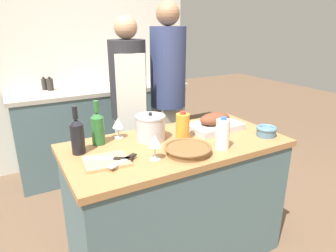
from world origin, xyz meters
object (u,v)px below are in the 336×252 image
(cutting_board, at_px, (106,161))
(wine_bottle_green, at_px, (77,135))
(person_cook_aproned, at_px, (129,103))
(person_cook_guest, at_px, (168,91))
(wine_bottle_dark, at_px, (98,127))
(condiment_bottle_short, at_px, (44,84))
(condiment_bottle_tall, at_px, (153,76))
(knife_chef, at_px, (110,158))
(condiment_bottle_extra, at_px, (50,84))
(roasting_pan, at_px, (215,123))
(wine_glass_right, at_px, (155,142))
(juice_jug, at_px, (183,127))
(knife_paring, at_px, (124,160))
(stand_mixer, at_px, (123,71))
(wicker_basket, at_px, (188,149))
(stock_pot, at_px, (151,128))
(mixing_bowl, at_px, (266,131))
(wine_glass_left, at_px, (118,123))
(milk_jug, at_px, (223,134))

(cutting_board, bearing_deg, wine_bottle_green, 115.87)
(person_cook_aproned, bearing_deg, person_cook_guest, 7.62)
(wine_bottle_dark, height_order, condiment_bottle_short, wine_bottle_dark)
(condiment_bottle_tall, bearing_deg, knife_chef, -123.55)
(condiment_bottle_tall, height_order, condiment_bottle_extra, condiment_bottle_tall)
(roasting_pan, xyz_separation_m, wine_glass_right, (-0.60, -0.24, 0.06))
(juice_jug, distance_m, knife_chef, 0.54)
(knife_paring, height_order, stand_mixer, stand_mixer)
(condiment_bottle_tall, relative_size, person_cook_guest, 0.09)
(juice_jug, height_order, condiment_bottle_tall, condiment_bottle_tall)
(wicker_basket, relative_size, condiment_bottle_short, 2.10)
(roasting_pan, distance_m, cutting_board, 0.87)
(stand_mixer, bearing_deg, juice_jug, -97.81)
(juice_jug, relative_size, wine_glass_right, 1.33)
(roasting_pan, xyz_separation_m, wine_bottle_green, (-0.95, 0.06, 0.07))
(condiment_bottle_short, bearing_deg, wine_bottle_dark, -86.05)
(wine_glass_right, bearing_deg, wicker_basket, -6.16)
(wine_bottle_green, relative_size, person_cook_aproned, 0.17)
(stock_pot, xyz_separation_m, wine_bottle_green, (-0.46, 0.01, 0.03))
(roasting_pan, xyz_separation_m, mixing_bowl, (0.22, -0.27, -0.01))
(wicker_basket, bearing_deg, wine_glass_left, 121.30)
(wine_bottle_dark, height_order, person_cook_guest, person_cook_guest)
(condiment_bottle_extra, xyz_separation_m, person_cook_guest, (0.90, -0.84, -0.01))
(stock_pot, distance_m, mixing_bowl, 0.78)
(knife_chef, height_order, person_cook_guest, person_cook_guest)
(wine_glass_right, bearing_deg, wine_bottle_green, 140.33)
(stand_mixer, bearing_deg, mixing_bowl, -80.73)
(milk_jug, bearing_deg, knife_paring, 171.19)
(stock_pot, distance_m, milk_jug, 0.47)
(wine_glass_left, height_order, person_cook_aproned, person_cook_aproned)
(milk_jug, distance_m, knife_chef, 0.68)
(knife_paring, bearing_deg, wine_glass_left, 73.71)
(roasting_pan, distance_m, wine_glass_left, 0.69)
(knife_chef, bearing_deg, stand_mixer, 66.54)
(milk_jug, relative_size, condiment_bottle_short, 1.51)
(roasting_pan, relative_size, wine_glass_left, 2.79)
(condiment_bottle_extra, bearing_deg, knife_chef, -89.06)
(wine_bottle_dark, distance_m, knife_chef, 0.30)
(mixing_bowl, bearing_deg, wicker_basket, 178.50)
(wine_bottle_green, bearing_deg, roasting_pan, -3.45)
(milk_jug, distance_m, condiment_bottle_tall, 1.83)
(wicker_basket, bearing_deg, mixing_bowl, -1.50)
(roasting_pan, height_order, person_cook_aproned, person_cook_aproned)
(milk_jug, relative_size, condiment_bottle_tall, 1.28)
(wine_bottle_green, bearing_deg, knife_paring, -55.58)
(milk_jug, height_order, knife_paring, milk_jug)
(person_cook_guest, bearing_deg, wine_bottle_green, -152.42)
(juice_jug, bearing_deg, wine_bottle_dark, 158.69)
(mixing_bowl, bearing_deg, condiment_bottle_short, 120.51)
(condiment_bottle_extra, bearing_deg, milk_jug, -70.15)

